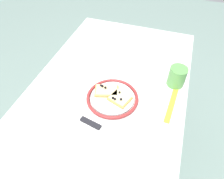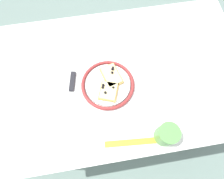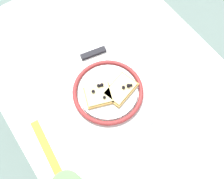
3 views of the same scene
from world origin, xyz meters
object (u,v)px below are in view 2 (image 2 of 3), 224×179
at_px(dining_table, 118,83).
at_px(plate, 108,85).
at_px(fork, 144,84).
at_px(knife, 72,89).
at_px(cup, 167,135).
at_px(measuring_tape, 137,142).
at_px(napkin, 105,23).
at_px(pizza_slice_near, 108,91).
at_px(pizza_slice_far, 111,75).

xyz_separation_m(dining_table, plate, (0.05, 0.04, 0.10)).
bearing_deg(fork, knife, -4.30).
height_order(plate, cup, cup).
height_order(knife, fork, knife).
relative_size(measuring_tape, napkin, 1.94).
relative_size(fork, measuring_tape, 0.79).
xyz_separation_m(plate, cup, (-0.18, 0.25, 0.04)).
xyz_separation_m(dining_table, fork, (-0.10, 0.06, 0.10)).
distance_m(plate, napkin, 0.33).
bearing_deg(pizza_slice_near, knife, -14.68).
bearing_deg(napkin, measuring_tape, 94.00).
height_order(dining_table, measuring_tape, measuring_tape).
bearing_deg(dining_table, pizza_slice_far, 11.51).
relative_size(dining_table, fork, 5.79).
height_order(fork, napkin, same).
bearing_deg(knife, dining_table, -170.37).
bearing_deg(knife, napkin, -120.58).
height_order(dining_table, pizza_slice_far, pizza_slice_far).
xyz_separation_m(pizza_slice_near, napkin, (-0.04, -0.36, -0.02)).
bearing_deg(napkin, plate, 83.81).
bearing_deg(fork, pizza_slice_far, -21.06).
xyz_separation_m(pizza_slice_far, cup, (-0.16, 0.28, 0.03)).
bearing_deg(pizza_slice_near, pizza_slice_far, -109.39).
bearing_deg(cup, dining_table, -66.22).
bearing_deg(cup, measuring_tape, 2.16).
bearing_deg(pizza_slice_near, fork, -174.16).
xyz_separation_m(pizza_slice_far, fork, (-0.14, 0.05, -0.02)).
distance_m(plate, pizza_slice_far, 0.04).
xyz_separation_m(plate, pizza_slice_near, (0.00, 0.03, 0.01)).
bearing_deg(plate, pizza_slice_near, 85.42).
distance_m(pizza_slice_near, pizza_slice_far, 0.07).
xyz_separation_m(plate, knife, (0.16, -0.01, -0.00)).
height_order(pizza_slice_near, pizza_slice_far, pizza_slice_far).
height_order(measuring_tape, napkin, napkin).
height_order(pizza_slice_near, measuring_tape, pizza_slice_near).
distance_m(measuring_tape, napkin, 0.58).
relative_size(cup, measuring_tape, 0.38).
bearing_deg(knife, pizza_slice_near, 165.32).
distance_m(plate, measuring_tape, 0.26).
bearing_deg(pizza_slice_near, plate, -94.58).
height_order(pizza_slice_near, napkin, pizza_slice_near).
bearing_deg(measuring_tape, pizza_slice_far, -74.53).
bearing_deg(pizza_slice_near, measuring_tape, 109.89).
xyz_separation_m(plate, napkin, (-0.04, -0.33, -0.01)).
relative_size(knife, measuring_tape, 0.94).
bearing_deg(measuring_tape, dining_table, -81.02).
bearing_deg(fork, dining_table, -29.73).
relative_size(dining_table, cup, 12.19).
relative_size(dining_table, knife, 4.87).
distance_m(dining_table, pizza_slice_far, 0.12).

